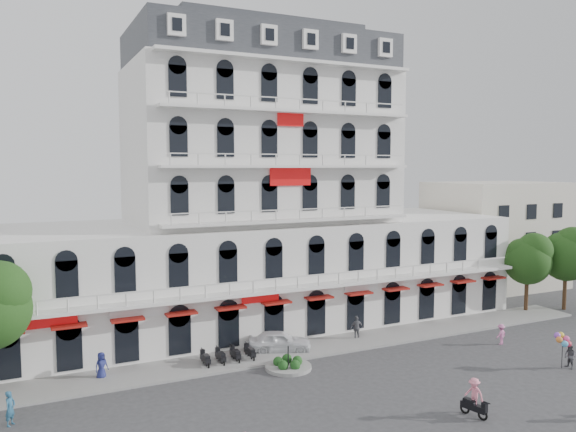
{
  "coord_description": "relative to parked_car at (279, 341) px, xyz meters",
  "views": [
    {
      "loc": [
        -19.0,
        -27.64,
        13.78
      ],
      "look_at": [
        -1.11,
        10.0,
        10.1
      ],
      "focal_mm": 35.0,
      "sensor_mm": 36.0,
      "label": 1
    }
  ],
  "objects": [
    {
      "name": "tree_east_inner",
      "position": [
        26.11,
        0.48,
        4.42
      ],
      "size": [
        4.4,
        4.37,
        7.57
      ],
      "color": "#382314",
      "rests_on": "ground"
    },
    {
      "name": "rider_center",
      "position": [
        5.16,
        -14.54,
        0.37
      ],
      "size": [
        0.91,
        1.67,
        2.21
      ],
      "rotation": [
        0.0,
        0.0,
        4.97
      ],
      "color": "black",
      "rests_on": "ground"
    },
    {
      "name": "ground",
      "position": [
        2.06,
        -9.5,
        -0.8
      ],
      "size": [
        120.0,
        120.0,
        0.0
      ],
      "primitive_type": "plane",
      "color": "#38383A",
      "rests_on": "ground"
    },
    {
      "name": "pedestrian_right",
      "position": [
        16.3,
        -5.79,
        -0.0
      ],
      "size": [
        1.12,
        0.77,
        1.6
      ],
      "primitive_type": "imported",
      "rotation": [
        0.0,
        0.0,
        3.32
      ],
      "color": "pink",
      "rests_on": "ground"
    },
    {
      "name": "pedestrian_far",
      "position": [
        -17.94,
        -4.73,
        0.14
      ],
      "size": [
        0.75,
        0.82,
        1.89
      ],
      "primitive_type": "imported",
      "rotation": [
        0.0,
        0.0,
        0.99
      ],
      "color": "#295B7C",
      "rests_on": "ground"
    },
    {
      "name": "pedestrian_mid",
      "position": [
        6.77,
        0.0,
        0.17
      ],
      "size": [
        1.14,
        0.49,
        1.94
      ],
      "primitive_type": "imported",
      "rotation": [
        0.0,
        0.0,
        3.12
      ],
      "color": "#5A5A62",
      "rests_on": "ground"
    },
    {
      "name": "pedestrian_left",
      "position": [
        -12.7,
        0.0,
        0.1
      ],
      "size": [
        1.02,
        0.84,
        1.79
      ],
      "primitive_type": "imported",
      "rotation": [
        0.0,
        0.0,
        0.35
      ],
      "color": "navy",
      "rests_on": "ground"
    },
    {
      "name": "parked_scooter_row",
      "position": [
        -4.29,
        -0.7,
        -0.8
      ],
      "size": [
        4.4,
        1.8,
        1.1
      ],
      "primitive_type": null,
      "color": "black",
      "rests_on": "ground"
    },
    {
      "name": "parked_car",
      "position": [
        0.0,
        0.0,
        0.0
      ],
      "size": [
        5.05,
        3.51,
        1.6
      ],
      "primitive_type": "imported",
      "rotation": [
        0.0,
        0.0,
        1.19
      ],
      "color": "white",
      "rests_on": "ground"
    },
    {
      "name": "traffic_island",
      "position": [
        -0.94,
        -3.5,
        -0.54
      ],
      "size": [
        3.2,
        3.2,
        1.6
      ],
      "color": "gray",
      "rests_on": "ground"
    },
    {
      "name": "balloon_vendor",
      "position": [
        16.35,
        -11.61,
        0.47
      ],
      "size": [
        1.34,
        1.28,
        2.45
      ],
      "color": "#57575E",
      "rests_on": "ground"
    },
    {
      "name": "flank_building_east",
      "position": [
        32.06,
        10.5,
        5.2
      ],
      "size": [
        14.0,
        10.0,
        12.0
      ],
      "primitive_type": "cube",
      "color": "beige",
      "rests_on": "ground"
    },
    {
      "name": "tree_east_outer",
      "position": [
        30.11,
        -0.52,
        4.75
      ],
      "size": [
        4.65,
        4.65,
        8.05
      ],
      "color": "#382314",
      "rests_on": "ground"
    },
    {
      "name": "sidewalk",
      "position": [
        2.06,
        -0.5,
        -0.72
      ],
      "size": [
        53.0,
        4.0,
        0.16
      ],
      "primitive_type": "cube",
      "color": "gray",
      "rests_on": "ground"
    },
    {
      "name": "main_building",
      "position": [
        2.06,
        8.5,
        9.16
      ],
      "size": [
        45.0,
        15.0,
        25.8
      ],
      "color": "silver",
      "rests_on": "ground"
    }
  ]
}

